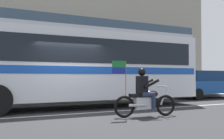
# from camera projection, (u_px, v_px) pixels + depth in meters

# --- Properties ---
(ground_plane) EXTENTS (60.00, 60.00, 0.00)m
(ground_plane) POSITION_uv_depth(u_px,v_px,m) (70.00, 112.00, 10.70)
(ground_plane) COLOR #2B2B2D
(sidewalk_curb) EXTENTS (28.00, 3.80, 0.15)m
(sidewalk_curb) POSITION_uv_depth(u_px,v_px,m) (34.00, 100.00, 15.14)
(sidewalk_curb) COLOR #A39E93
(sidewalk_curb) RESTS_ON ground_plane
(lane_center_stripe) EXTENTS (26.60, 0.14, 0.01)m
(lane_center_stripe) POSITION_uv_depth(u_px,v_px,m) (76.00, 114.00, 10.17)
(lane_center_stripe) COLOR silver
(lane_center_stripe) RESTS_ON ground_plane
(transit_bus) EXTENTS (10.71, 2.83, 3.22)m
(transit_bus) POSITION_uv_depth(u_px,v_px,m) (77.00, 62.00, 12.16)
(transit_bus) COLOR silver
(transit_bus) RESTS_ON ground_plane
(motorcycle_with_rider) EXTENTS (2.17, 0.71, 1.78)m
(motorcycle_with_rider) POSITION_uv_depth(u_px,v_px,m) (145.00, 96.00, 9.41)
(motorcycle_with_rider) COLOR black
(motorcycle_with_rider) RESTS_ON ground_plane
(parked_sedan_curbside) EXTENTS (4.41, 1.88, 1.64)m
(parked_sedan_curbside) POSITION_uv_depth(u_px,v_px,m) (203.00, 84.00, 17.63)
(parked_sedan_curbside) COLOR #194793
(parked_sedan_curbside) RESTS_ON ground_plane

